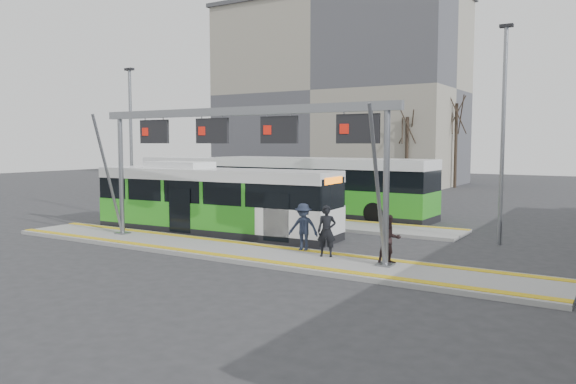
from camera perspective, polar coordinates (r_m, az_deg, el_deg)
name	(u,v)px	position (r m, az deg, el deg)	size (l,w,h in m)	color
ground	(240,254)	(20.69, -4.87, -6.28)	(120.00, 120.00, 0.00)	#2D2D30
platform_main	(240,252)	(20.67, -4.87, -6.08)	(22.00, 3.00, 0.15)	gray
platform_second	(270,219)	(29.41, -1.86, -2.75)	(20.00, 3.00, 0.15)	gray
tactile_main	(240,250)	(20.66, -4.87, -5.85)	(22.00, 2.65, 0.02)	gold
tactile_second	(282,215)	(30.35, -0.66, -2.35)	(20.00, 0.35, 0.02)	gold
gantry	(236,136)	(20.70, -5.32, 5.69)	(13.00, 1.68, 5.20)	slate
apartment_block	(339,92)	(58.67, 5.19, 10.04)	(24.50, 12.50, 18.40)	gray
hero_bus	(214,201)	(25.28, -7.57, -0.91)	(11.71, 3.14, 3.19)	black
bg_bus_green	(320,187)	(31.28, 3.27, 0.49)	(12.92, 3.10, 3.21)	black
bg_bus_blue	(219,180)	(38.94, -7.07, 1.21)	(11.67, 2.94, 3.03)	black
passenger_a	(327,231)	(19.31, 3.95, -3.98)	(0.64, 0.42, 1.76)	black
passenger_b	(389,239)	(18.44, 10.26, -4.74)	(0.77, 0.60, 1.59)	black
passenger_c	(303,227)	(20.32, 1.57, -3.58)	(1.11, 0.64, 1.72)	#1E2537
tree_left	(407,127)	(49.01, 12.01, 6.45)	(1.40, 1.40, 7.08)	#382B21
tree_mid	(457,115)	(52.97, 16.75, 7.48)	(1.40, 1.40, 8.60)	#382B21
tree_far	(262,126)	(57.20, -2.67, 6.73)	(1.40, 1.40, 7.61)	#382B21
lamp_west	(131,140)	(30.61, -15.66, 5.11)	(0.50, 0.25, 7.91)	slate
lamp_east	(503,130)	(23.63, 21.01, 5.90)	(0.50, 0.25, 8.61)	slate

